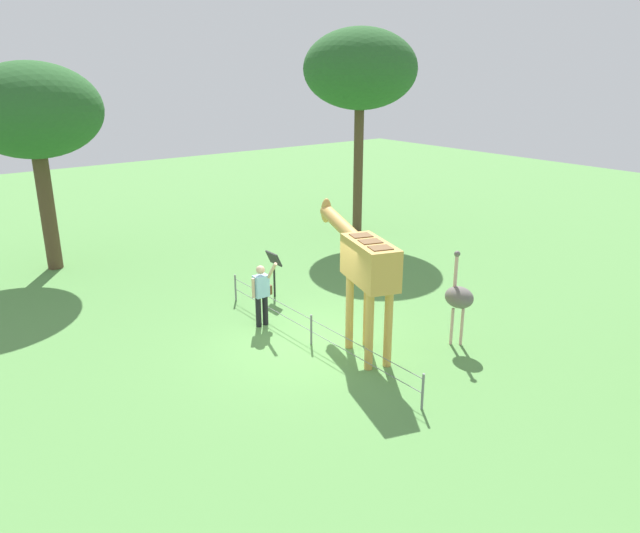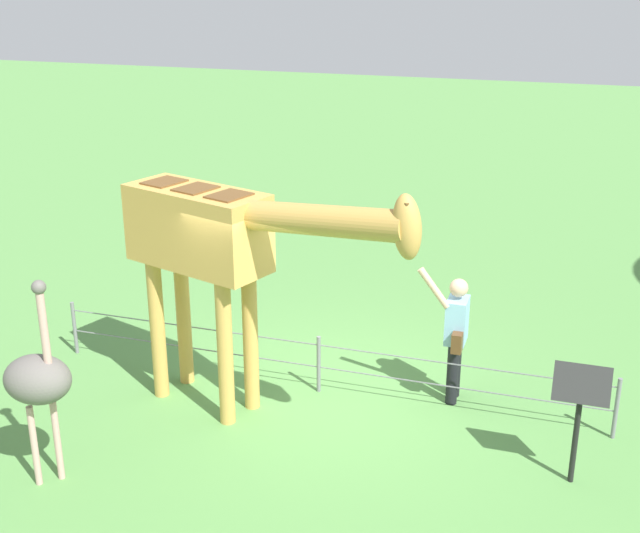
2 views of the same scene
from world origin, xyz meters
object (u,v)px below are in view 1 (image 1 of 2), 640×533
object	(u,v)px
giraffe	(364,263)
tree_east	(360,70)
info_sign	(274,265)
tree_northeast	(33,112)
ostrich	(459,297)
visitor	(262,292)

from	to	relation	value
giraffe	tree_east	distance (m)	11.24
giraffe	info_sign	xyz separation A→B (m)	(4.02, -0.27, -1.15)
tree_east	tree_northeast	size ratio (longest dim) A/B	1.19
giraffe	ostrich	bearing A→B (deg)	-119.70
tree_east	tree_northeast	distance (m)	11.07
tree_east	visitor	bearing A→B (deg)	124.82
visitor	info_sign	distance (m)	1.97
visitor	tree_northeast	distance (m)	9.31
visitor	tree_northeast	world-z (taller)	tree_northeast
tree_northeast	info_sign	xyz separation A→B (m)	(-6.44, -4.20, -3.93)
giraffe	tree_east	size ratio (longest dim) A/B	0.49
giraffe	ostrich	xyz separation A→B (m)	(-1.11, -1.94, -0.92)
giraffe	tree_east	world-z (taller)	tree_east
giraffe	tree_east	bearing A→B (deg)	-40.31
info_sign	giraffe	bearing A→B (deg)	176.18
giraffe	tree_northeast	distance (m)	11.52
visitor	ostrich	size ratio (longest dim) A/B	0.77
tree_northeast	visitor	bearing A→B (deg)	-160.01
visitor	info_sign	size ratio (longest dim) A/B	1.32
info_sign	tree_east	bearing A→B (deg)	-58.51
giraffe	ostrich	world-z (taller)	giraffe
giraffe	info_sign	size ratio (longest dim) A/B	2.82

